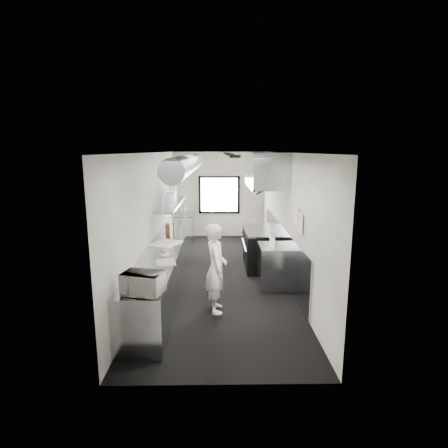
{
  "coord_description": "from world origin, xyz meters",
  "views": [
    {
      "loc": [
        -0.03,
        -8.02,
        2.85
      ],
      "look_at": [
        0.09,
        -0.2,
        1.26
      ],
      "focal_mm": 29.19,
      "sensor_mm": 36.0,
      "label": 1
    }
  ],
  "objects_px": {
    "exhaust_hood": "(266,170)",
    "far_work_table": "(183,228)",
    "squeeze_bottle_a": "(275,246)",
    "squeeze_bottle_b": "(273,243)",
    "pass_shelf": "(172,204)",
    "deli_tub_b": "(138,272)",
    "prep_counter": "(167,264)",
    "bottle_station": "(274,266)",
    "small_plate": "(165,255)",
    "squeeze_bottle_c": "(271,242)",
    "plate_stack_b": "(171,197)",
    "deli_tub_a": "(140,274)",
    "range": "(261,248)",
    "plate_stack_d": "(173,193)",
    "plate_stack_a": "(169,201)",
    "squeeze_bottle_d": "(273,240)",
    "squeeze_bottle_e": "(271,238)",
    "microwave": "(143,283)",
    "plate_stack_c": "(172,196)",
    "knife_block": "(168,228)",
    "cutting_board": "(166,243)",
    "line_cook": "(216,268)"
  },
  "relations": [
    {
      "from": "deli_tub_b",
      "to": "pass_shelf",
      "type": "bearing_deg",
      "value": 87.94
    },
    {
      "from": "line_cook",
      "to": "deli_tub_b",
      "type": "xyz_separation_m",
      "value": [
        -1.24,
        -0.61,
        0.15
      ]
    },
    {
      "from": "bottle_station",
      "to": "deli_tub_a",
      "type": "xyz_separation_m",
      "value": [
        -2.42,
        -1.86,
        0.5
      ]
    },
    {
      "from": "plate_stack_a",
      "to": "deli_tub_b",
      "type": "bearing_deg",
      "value": -92.93
    },
    {
      "from": "knife_block",
      "to": "plate_stack_a",
      "type": "xyz_separation_m",
      "value": [
        0.08,
        -0.18,
        0.69
      ]
    },
    {
      "from": "plate_stack_a",
      "to": "microwave",
      "type": "bearing_deg",
      "value": -88.47
    },
    {
      "from": "range",
      "to": "plate_stack_b",
      "type": "xyz_separation_m",
      "value": [
        -2.23,
        0.13,
        1.25
      ]
    },
    {
      "from": "bottle_station",
      "to": "far_work_table",
      "type": "relative_size",
      "value": 0.75
    },
    {
      "from": "prep_counter",
      "to": "bottle_station",
      "type": "xyz_separation_m",
      "value": [
        2.3,
        -0.2,
        0.0
      ]
    },
    {
      "from": "plate_stack_d",
      "to": "plate_stack_a",
      "type": "bearing_deg",
      "value": -87.39
    },
    {
      "from": "squeeze_bottle_a",
      "to": "squeeze_bottle_b",
      "type": "bearing_deg",
      "value": 90.54
    },
    {
      "from": "exhaust_hood",
      "to": "small_plate",
      "type": "relative_size",
      "value": 13.23
    },
    {
      "from": "range",
      "to": "plate_stack_b",
      "type": "bearing_deg",
      "value": 176.79
    },
    {
      "from": "squeeze_bottle_e",
      "to": "plate_stack_b",
      "type": "bearing_deg",
      "value": 151.93
    },
    {
      "from": "deli_tub_a",
      "to": "plate_stack_c",
      "type": "distance_m",
      "value": 3.82
    },
    {
      "from": "exhaust_hood",
      "to": "pass_shelf",
      "type": "relative_size",
      "value": 0.73
    },
    {
      "from": "bottle_station",
      "to": "squeeze_bottle_e",
      "type": "xyz_separation_m",
      "value": [
        -0.04,
        0.3,
        0.53
      ]
    },
    {
      "from": "deli_tub_b",
      "to": "squeeze_bottle_c",
      "type": "distance_m",
      "value": 2.95
    },
    {
      "from": "deli_tub_a",
      "to": "small_plate",
      "type": "relative_size",
      "value": 0.91
    },
    {
      "from": "pass_shelf",
      "to": "deli_tub_b",
      "type": "relative_size",
      "value": 19.3
    },
    {
      "from": "bottle_station",
      "to": "line_cook",
      "type": "xyz_separation_m",
      "value": [
        -1.22,
        -1.16,
        0.35
      ]
    },
    {
      "from": "deli_tub_a",
      "to": "squeeze_bottle_a",
      "type": "height_order",
      "value": "squeeze_bottle_a"
    },
    {
      "from": "small_plate",
      "to": "squeeze_bottle_c",
      "type": "height_order",
      "value": "squeeze_bottle_c"
    },
    {
      "from": "knife_block",
      "to": "squeeze_bottle_a",
      "type": "bearing_deg",
      "value": -48.19
    },
    {
      "from": "microwave",
      "to": "plate_stack_c",
      "type": "distance_m",
      "value": 4.48
    },
    {
      "from": "deli_tub_a",
      "to": "squeeze_bottle_c",
      "type": "relative_size",
      "value": 0.77
    },
    {
      "from": "squeeze_bottle_d",
      "to": "pass_shelf",
      "type": "bearing_deg",
      "value": 145.54
    },
    {
      "from": "far_work_table",
      "to": "plate_stack_b",
      "type": "relative_size",
      "value": 3.96
    },
    {
      "from": "bottle_station",
      "to": "cutting_board",
      "type": "xyz_separation_m",
      "value": [
        -2.3,
        0.19,
        0.46
      ]
    },
    {
      "from": "range",
      "to": "squeeze_bottle_c",
      "type": "relative_size",
      "value": 8.14
    },
    {
      "from": "deli_tub_b",
      "to": "squeeze_bottle_a",
      "type": "xyz_separation_m",
      "value": [
        2.41,
        1.43,
        0.04
      ]
    },
    {
      "from": "bottle_station",
      "to": "squeeze_bottle_d",
      "type": "bearing_deg",
      "value": 101.96
    },
    {
      "from": "deli_tub_a",
      "to": "plate_stack_a",
      "type": "xyz_separation_m",
      "value": [
        0.1,
        2.92,
        0.75
      ]
    },
    {
      "from": "prep_counter",
      "to": "far_work_table",
      "type": "distance_m",
      "value": 3.7
    },
    {
      "from": "microwave",
      "to": "plate_stack_c",
      "type": "xyz_separation_m",
      "value": [
        -0.14,
        4.43,
        0.67
      ]
    },
    {
      "from": "deli_tub_b",
      "to": "deli_tub_a",
      "type": "bearing_deg",
      "value": -61.45
    },
    {
      "from": "deli_tub_a",
      "to": "range",
      "type": "bearing_deg",
      "value": 54.76
    },
    {
      "from": "far_work_table",
      "to": "small_plate",
      "type": "distance_m",
      "value": 4.57
    },
    {
      "from": "deli_tub_a",
      "to": "squeeze_bottle_d",
      "type": "xyz_separation_m",
      "value": [
        2.39,
        1.97,
        0.04
      ]
    },
    {
      "from": "pass_shelf",
      "to": "squeeze_bottle_b",
      "type": "relative_size",
      "value": 16.05
    },
    {
      "from": "deli_tub_a",
      "to": "cutting_board",
      "type": "xyz_separation_m",
      "value": [
        0.12,
        2.06,
        -0.04
      ]
    },
    {
      "from": "squeeze_bottle_d",
      "to": "squeeze_bottle_e",
      "type": "bearing_deg",
      "value": 95.72
    },
    {
      "from": "squeeze_bottle_e",
      "to": "squeeze_bottle_d",
      "type": "bearing_deg",
      "value": -84.28
    },
    {
      "from": "exhaust_hood",
      "to": "small_plate",
      "type": "distance_m",
      "value": 3.32
    },
    {
      "from": "deli_tub_b",
      "to": "plate_stack_a",
      "type": "height_order",
      "value": "plate_stack_a"
    },
    {
      "from": "exhaust_hood",
      "to": "squeeze_bottle_c",
      "type": "xyz_separation_m",
      "value": [
        -0.03,
        -1.44,
        -1.39
      ]
    },
    {
      "from": "prep_counter",
      "to": "range",
      "type": "bearing_deg",
      "value": 28.74
    },
    {
      "from": "exhaust_hood",
      "to": "far_work_table",
      "type": "bearing_deg",
      "value": 131.94
    },
    {
      "from": "far_work_table",
      "to": "deli_tub_b",
      "type": "distance_m",
      "value": 5.7
    },
    {
      "from": "prep_counter",
      "to": "plate_stack_c",
      "type": "relative_size",
      "value": 19.76
    }
  ]
}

